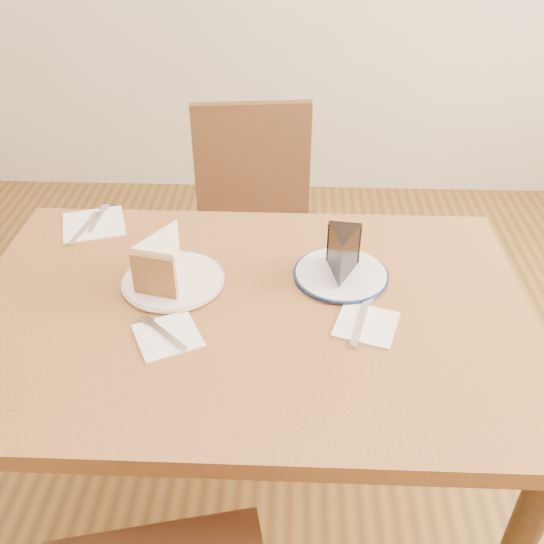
{
  "coord_description": "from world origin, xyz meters",
  "views": [
    {
      "loc": [
        0.09,
        -1.0,
        1.56
      ],
      "look_at": [
        0.05,
        0.06,
        0.8
      ],
      "focal_mm": 40.0,
      "sensor_mm": 36.0,
      "label": 1
    }
  ],
  "objects_px": {
    "carrot_cake": "(168,258)",
    "chocolate_cake": "(342,257)",
    "table": "(249,341)",
    "plate_cream": "(173,281)",
    "chair_far": "(255,237)",
    "plate_navy": "(341,275)"
  },
  "relations": [
    {
      "from": "plate_navy",
      "to": "carrot_cake",
      "type": "height_order",
      "value": "carrot_cake"
    },
    {
      "from": "carrot_cake",
      "to": "table",
      "type": "bearing_deg",
      "value": -12.81
    },
    {
      "from": "carrot_cake",
      "to": "chocolate_cake",
      "type": "height_order",
      "value": "carrot_cake"
    },
    {
      "from": "plate_cream",
      "to": "carrot_cake",
      "type": "relative_size",
      "value": 1.64
    },
    {
      "from": "chair_far",
      "to": "chocolate_cake",
      "type": "relative_size",
      "value": 8.74
    },
    {
      "from": "chair_far",
      "to": "carrot_cake",
      "type": "bearing_deg",
      "value": 68.96
    },
    {
      "from": "table",
      "to": "plate_navy",
      "type": "relative_size",
      "value": 5.85
    },
    {
      "from": "chair_far",
      "to": "carrot_cake",
      "type": "relative_size",
      "value": 6.77
    },
    {
      "from": "table",
      "to": "carrot_cake",
      "type": "distance_m",
      "value": 0.26
    },
    {
      "from": "table",
      "to": "plate_cream",
      "type": "bearing_deg",
      "value": 155.83
    },
    {
      "from": "table",
      "to": "plate_navy",
      "type": "bearing_deg",
      "value": 29.75
    },
    {
      "from": "chair_far",
      "to": "table",
      "type": "bearing_deg",
      "value": 86.1
    },
    {
      "from": "table",
      "to": "chocolate_cake",
      "type": "distance_m",
      "value": 0.28
    },
    {
      "from": "plate_navy",
      "to": "chocolate_cake",
      "type": "xyz_separation_m",
      "value": [
        -0.0,
        -0.01,
        0.05
      ]
    },
    {
      "from": "carrot_cake",
      "to": "chocolate_cake",
      "type": "xyz_separation_m",
      "value": [
        0.38,
        0.02,
        -0.0
      ]
    },
    {
      "from": "carrot_cake",
      "to": "chocolate_cake",
      "type": "bearing_deg",
      "value": 16.17
    },
    {
      "from": "chocolate_cake",
      "to": "chair_far",
      "type": "bearing_deg",
      "value": -60.46
    },
    {
      "from": "plate_cream",
      "to": "chocolate_cake",
      "type": "relative_size",
      "value": 2.12
    },
    {
      "from": "table",
      "to": "chocolate_cake",
      "type": "height_order",
      "value": "chocolate_cake"
    },
    {
      "from": "plate_cream",
      "to": "chocolate_cake",
      "type": "height_order",
      "value": "chocolate_cake"
    },
    {
      "from": "carrot_cake",
      "to": "chocolate_cake",
      "type": "relative_size",
      "value": 1.29
    },
    {
      "from": "chair_far",
      "to": "carrot_cake",
      "type": "xyz_separation_m",
      "value": [
        -0.15,
        -0.58,
        0.31
      ]
    }
  ]
}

